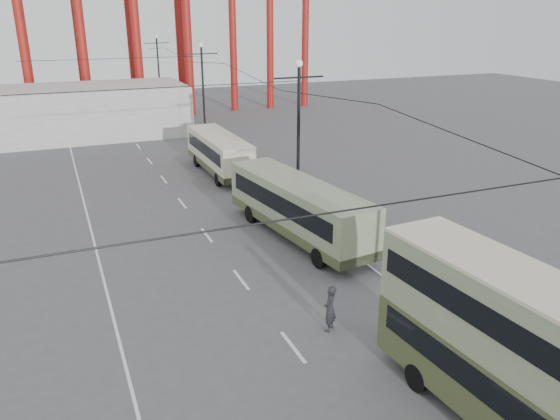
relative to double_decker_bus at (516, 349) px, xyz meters
name	(u,v)px	position (x,y,z in m)	size (l,w,h in m)	color
ground	(372,406)	(-3.04, 2.46, -2.87)	(160.00, 160.00, 0.00)	#4D4C4F
road_markings	(193,214)	(-3.90, 22.16, -2.87)	(12.52, 120.00, 0.01)	silver
lamp_post_mid	(298,138)	(2.56, 20.46, 1.81)	(3.20, 0.44, 9.32)	black
lamp_post_far	(203,93)	(2.56, 42.46, 1.81)	(3.20, 0.44, 9.32)	black
lamp_post_distant	(159,72)	(2.56, 64.46, 1.81)	(3.20, 0.44, 9.32)	black
fairground_shed	(75,112)	(-9.04, 49.46, -0.37)	(22.00, 10.00, 5.00)	#A0A09B
double_decker_bus	(516,349)	(0.00, 0.00, 0.00)	(3.05, 9.69, 5.13)	#3D4625
single_decker_green	(298,207)	(0.60, 16.18, -1.05)	(4.11, 11.66, 3.23)	#717E5C
single_decker_cream	(219,152)	(0.38, 30.41, -1.15)	(2.58, 9.85, 3.06)	beige
pedestrian	(330,308)	(-2.22, 6.98, -1.91)	(0.70, 0.46, 1.93)	black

